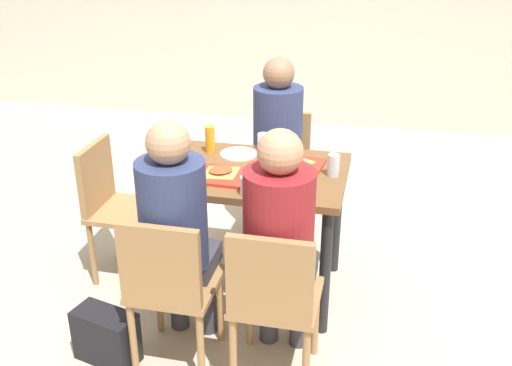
% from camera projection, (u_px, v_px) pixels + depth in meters
% --- Properties ---
extents(ground_plane, '(10.00, 10.00, 0.02)m').
position_uv_depth(ground_plane, '(256.00, 289.00, 3.60)').
color(ground_plane, '#B7A893').
extents(main_table, '(0.99, 0.74, 0.78)m').
position_uv_depth(main_table, '(256.00, 190.00, 3.32)').
color(main_table, brown).
rests_on(main_table, ground_plane).
extents(chair_near_left, '(0.40, 0.40, 0.85)m').
position_uv_depth(chair_near_left, '(169.00, 283.00, 2.76)').
color(chair_near_left, '#9E7247').
rests_on(chair_near_left, ground_plane).
extents(chair_near_right, '(0.40, 0.40, 0.85)m').
position_uv_depth(chair_near_right, '(273.00, 297.00, 2.66)').
color(chair_near_right, '#9E7247').
rests_on(chair_near_right, ground_plane).
extents(chair_far_side, '(0.40, 0.40, 0.85)m').
position_uv_depth(chair_far_side, '(280.00, 165.00, 4.05)').
color(chair_far_side, '#9E7247').
rests_on(chair_far_side, ground_plane).
extents(chair_left_end, '(0.40, 0.40, 0.85)m').
position_uv_depth(chair_left_end, '(113.00, 200.00, 3.56)').
color(chair_left_end, '#9E7247').
rests_on(chair_left_end, ground_plane).
extents(person_in_red, '(0.32, 0.42, 1.26)m').
position_uv_depth(person_in_red, '(176.00, 223.00, 2.78)').
color(person_in_red, '#383842').
rests_on(person_in_red, ground_plane).
extents(person_in_brown_jacket, '(0.32, 0.42, 1.26)m').
position_uv_depth(person_in_brown_jacket, '(280.00, 234.00, 2.69)').
color(person_in_brown_jacket, '#383842').
rests_on(person_in_brown_jacket, ground_plane).
extents(person_far_side, '(0.32, 0.42, 1.26)m').
position_uv_depth(person_far_side, '(277.00, 138.00, 3.83)').
color(person_far_side, '#383842').
rests_on(person_far_side, ground_plane).
extents(tray_red_near, '(0.37, 0.27, 0.02)m').
position_uv_depth(tray_red_near, '(219.00, 175.00, 3.18)').
color(tray_red_near, red).
rests_on(tray_red_near, main_table).
extents(tray_red_far, '(0.39, 0.30, 0.02)m').
position_uv_depth(tray_red_far, '(290.00, 164.00, 3.33)').
color(tray_red_far, red).
rests_on(tray_red_far, main_table).
extents(paper_plate_center, '(0.22, 0.22, 0.01)m').
position_uv_depth(paper_plate_center, '(239.00, 154.00, 3.47)').
color(paper_plate_center, white).
rests_on(paper_plate_center, main_table).
extents(paper_plate_near_edge, '(0.22, 0.22, 0.01)m').
position_uv_depth(paper_plate_near_edge, '(276.00, 187.00, 3.05)').
color(paper_plate_near_edge, white).
rests_on(paper_plate_near_edge, main_table).
extents(pizza_slice_a, '(0.25, 0.25, 0.02)m').
position_uv_depth(pizza_slice_a, '(221.00, 171.00, 3.19)').
color(pizza_slice_a, '#C68C47').
rests_on(pizza_slice_a, tray_red_near).
extents(pizza_slice_b, '(0.24, 0.22, 0.02)m').
position_uv_depth(pizza_slice_b, '(292.00, 161.00, 3.32)').
color(pizza_slice_b, '#C68C47').
rests_on(pizza_slice_b, tray_red_far).
extents(plastic_cup_a, '(0.07, 0.07, 0.10)m').
position_uv_depth(plastic_cup_a, '(263.00, 142.00, 3.53)').
color(plastic_cup_a, white).
rests_on(plastic_cup_a, main_table).
extents(plastic_cup_b, '(0.07, 0.07, 0.10)m').
position_uv_depth(plastic_cup_b, '(247.00, 186.00, 2.96)').
color(plastic_cup_b, white).
rests_on(plastic_cup_b, main_table).
extents(soda_can, '(0.07, 0.07, 0.12)m').
position_uv_depth(soda_can, '(333.00, 165.00, 3.17)').
color(soda_can, '#B7BCC6').
rests_on(soda_can, main_table).
extents(condiment_bottle, '(0.06, 0.06, 0.16)m').
position_uv_depth(condiment_bottle, '(210.00, 140.00, 3.48)').
color(condiment_bottle, orange).
rests_on(condiment_bottle, main_table).
extents(foil_bundle, '(0.10, 0.10, 0.10)m').
position_uv_depth(foil_bundle, '(182.00, 157.00, 3.31)').
color(foil_bundle, silver).
rests_on(foil_bundle, main_table).
extents(handbag, '(0.35, 0.23, 0.28)m').
position_uv_depth(handbag, '(106.00, 336.00, 2.97)').
color(handbag, black).
rests_on(handbag, ground_plane).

